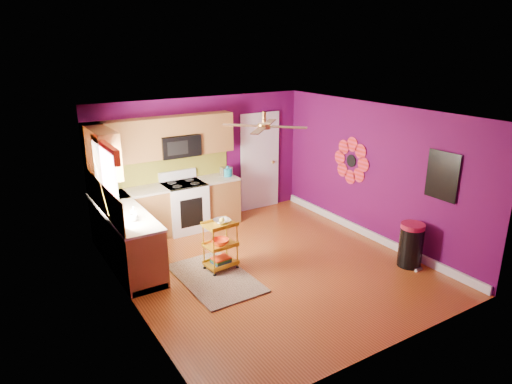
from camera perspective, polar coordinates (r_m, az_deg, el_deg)
ground at (r=7.58m, az=1.76°, el=-9.24°), size 5.00×5.00×0.00m
room_envelope at (r=6.99m, az=2.07°, el=2.77°), size 4.54×5.04×2.52m
lower_cabinets at (r=8.36m, az=-12.96°, el=-3.72°), size 2.81×2.31×0.94m
electric_range at (r=8.92m, az=-8.92°, el=-1.74°), size 0.76×0.66×1.13m
upper_cabinetry at (r=8.33m, az=-13.76°, el=5.97°), size 2.80×2.30×1.26m
left_window at (r=7.04m, az=-18.32°, el=2.82°), size 0.08×1.35×1.08m
panel_door at (r=9.84m, az=0.46°, el=3.71°), size 0.95×0.11×2.15m
right_wall_art at (r=8.21m, az=16.32°, el=3.01°), size 0.04×2.74×1.04m
ceiling_fan at (r=6.99m, az=1.03°, el=8.32°), size 1.01×1.01×0.26m
shag_rug at (r=7.23m, az=-5.12°, el=-10.63°), size 1.03×1.65×0.02m
rolling_cart at (r=7.30m, az=-4.43°, el=-6.42°), size 0.52×0.40×0.89m
trash_can at (r=7.85m, az=18.79°, el=-6.28°), size 0.40×0.43×0.74m
teal_kettle at (r=9.13m, az=-3.59°, el=2.50°), size 0.18×0.18×0.21m
toaster at (r=9.17m, az=-3.73°, el=2.61°), size 0.22×0.15×0.18m
soap_bottle_a at (r=7.19m, az=-15.07°, el=-2.46°), size 0.08×0.08×0.18m
soap_bottle_b at (r=7.67m, az=-17.00°, el=-1.45°), size 0.12×0.12×0.15m
counter_dish at (r=8.12m, az=-17.69°, el=-0.78°), size 0.25×0.25×0.06m
counter_cup at (r=7.08m, az=-15.05°, el=-3.12°), size 0.13×0.13×0.10m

